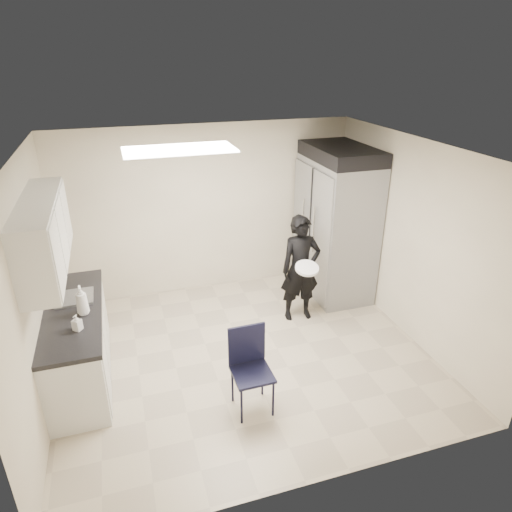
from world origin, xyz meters
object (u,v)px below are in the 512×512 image
object	(u,v)px
commercial_fridge	(336,228)
folding_chair	(252,374)
lower_counter	(79,345)
man_tuxedo	(300,269)

from	to	relation	value
commercial_fridge	folding_chair	size ratio (longest dim) A/B	2.29
lower_counter	commercial_fridge	xyz separation A→B (m)	(3.78, 1.07, 0.62)
lower_counter	commercial_fridge	world-z (taller)	commercial_fridge
commercial_fridge	lower_counter	bearing A→B (deg)	-164.12
folding_chair	commercial_fridge	bearing A→B (deg)	46.56
man_tuxedo	commercial_fridge	bearing A→B (deg)	40.36
man_tuxedo	folding_chair	bearing A→B (deg)	-123.33
commercial_fridge	man_tuxedo	bearing A→B (deg)	-143.18
lower_counter	man_tuxedo	distance (m)	3.01
folding_chair	man_tuxedo	distance (m)	2.01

